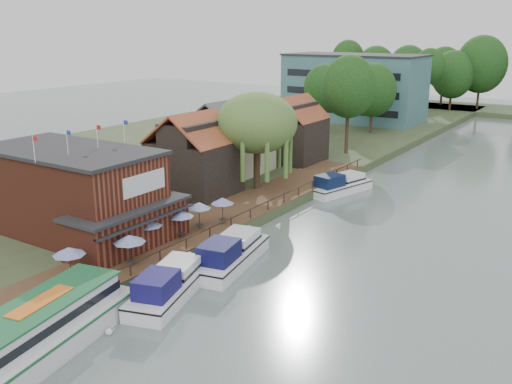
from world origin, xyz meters
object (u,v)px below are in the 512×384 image
Objects in this scene: cottage_b at (227,136)px; willow at (257,141)px; umbrella_4 at (199,216)px; umbrella_2 at (149,234)px; umbrella_0 at (70,264)px; cottage_c at (293,129)px; cruiser_2 at (340,183)px; swan at (109,331)px; umbrella_3 at (181,224)px; cruiser_1 at (230,250)px; umbrella_1 at (130,250)px; tour_boat at (34,332)px; hotel_block at (354,87)px; pub at (87,194)px; umbrella_5 at (223,211)px; cruiser_0 at (169,281)px; cottage_a at (194,154)px.

cottage_b is 0.92× the size of willow.
umbrella_2 is at bearing -95.05° from umbrella_4.
umbrella_0 is 1.00× the size of umbrella_4.
cottage_c reaches higher than umbrella_2.
cottage_c is 3.58× the size of umbrella_0.
cruiser_2 is 22.09× the size of swan.
umbrella_3 is 5.35m from cruiser_1.
umbrella_1 is 0.17× the size of tour_boat.
umbrella_4 is (10.60, -18.73, -2.96)m from cottage_b.
umbrella_1 is (15.45, -73.76, -4.86)m from hotel_block.
pub is 11.54m from umbrella_5.
cruiser_2 is (-1.43, 30.05, -0.04)m from cruiser_0.
umbrella_3 is 8.70m from cruiser_0.
cruiser_2 is (10.26, 26.70, -3.48)m from pub.
cruiser_2 is 39.76m from tour_boat.
umbrella_1 is 1.00× the size of umbrella_5.
hotel_block is at bearing 94.97° from cottage_b.
cottage_a is at bearing 126.90° from cruiser_1.
umbrella_5 is 12.64m from cruiser_0.
cruiser_1 is at bearing 58.59° from umbrella_0.
cottage_c reaches higher than umbrella_5.
pub reaches higher than cruiser_2.
umbrella_5 is 0.17× the size of tour_boat.
cruiser_1 is (12.94, -11.60, -3.98)m from cottage_a.
umbrella_2 is at bearing -82.39° from willow.
cottage_c is at bearing 100.34° from umbrella_2.
hotel_block is at bearing 103.87° from umbrella_5.
umbrella_2 is 0.24× the size of cruiser_2.
umbrella_4 is at bearing 109.23° from swan.
tour_boat is 32.69× the size of swan.
umbrella_5 is at bearing 83.74° from umbrella_0.
umbrella_0 and umbrella_4 have the same top height.
cruiser_2 is at bearing 82.34° from umbrella_0.
umbrella_1 is 8.07m from swan.
cruiser_2 is (-1.68, 23.31, -0.10)m from cruiser_1.
swan is at bearing -73.78° from willow.
hotel_block is 86.23m from tour_boat.
umbrella_2 is 5.40× the size of swan.
cruiser_2 is at bearing 84.56° from umbrella_1.
cottage_c is 0.85× the size of cruiser_0.
cruiser_1 is (15.94, -21.60, -3.98)m from cottage_b.
umbrella_0 reaches higher than cruiser_0.
umbrella_1 is 0.24× the size of cruiser_0.
cruiser_1 is at bearing 25.75° from umbrella_2.
cottage_a reaches higher than umbrella_4.
tour_boat is at bearing -77.64° from hotel_block.
cottage_b is at bearing 99.09° from pub.
swan is (19.97, -80.12, -6.93)m from hotel_block.
umbrella_1 is at bearing -80.76° from cruiser_2.
umbrella_2 is (0.33, 7.29, 0.00)m from umbrella_0.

